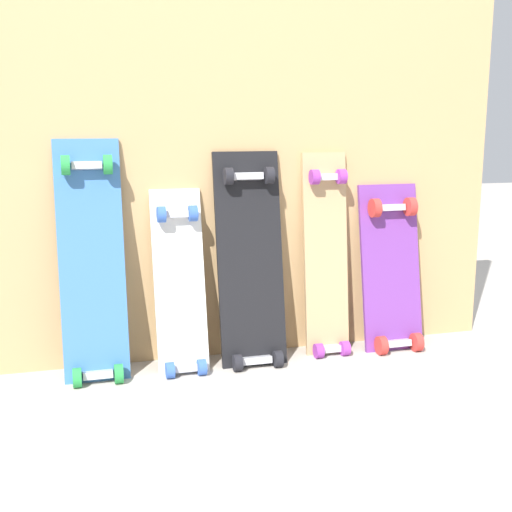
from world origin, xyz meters
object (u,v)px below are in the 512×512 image
(skateboard_black, at_px, (251,268))
(skateboard_purple, at_px, (392,275))
(skateboard_white, at_px, (180,291))
(skateboard_blue, at_px, (92,270))
(skateboard_natural, at_px, (326,263))

(skateboard_black, bearing_deg, skateboard_purple, 0.71)
(skateboard_purple, bearing_deg, skateboard_white, -179.22)
(skateboard_blue, relative_size, skateboard_natural, 1.06)
(skateboard_black, xyz_separation_m, skateboard_natural, (0.30, 0.03, -0.00))
(skateboard_blue, relative_size, skateboard_black, 1.05)
(skateboard_blue, relative_size, skateboard_white, 1.24)
(skateboard_blue, xyz_separation_m, skateboard_black, (0.54, -0.00, -0.03))
(skateboard_white, distance_m, skateboard_purple, 0.81)
(skateboard_blue, bearing_deg, skateboard_natural, 1.76)
(skateboard_blue, bearing_deg, skateboard_white, -0.90)
(skateboard_white, height_order, skateboard_natural, skateboard_natural)
(skateboard_blue, distance_m, skateboard_black, 0.55)
(skateboard_black, xyz_separation_m, skateboard_purple, (0.56, 0.01, -0.06))
(skateboard_purple, bearing_deg, skateboard_black, -179.29)
(skateboard_black, bearing_deg, skateboard_white, -179.06)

